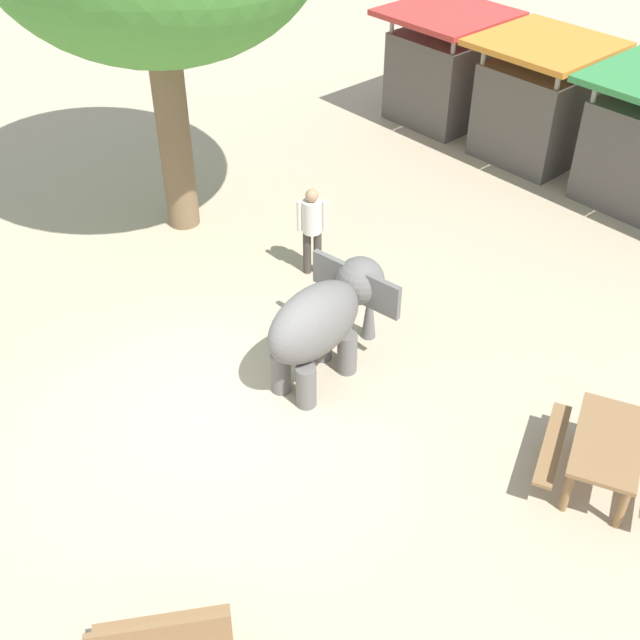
% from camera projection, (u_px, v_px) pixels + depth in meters
% --- Properties ---
extents(ground_plane, '(60.00, 60.00, 0.00)m').
position_uv_depth(ground_plane, '(220.00, 405.00, 11.21)').
color(ground_plane, '#BAA88C').
extents(elephant, '(1.54, 2.31, 1.59)m').
position_uv_depth(elephant, '(325.00, 317.00, 11.15)').
color(elephant, slate).
rests_on(elephant, ground_plane).
extents(person_handler, '(0.36, 0.41, 1.62)m').
position_uv_depth(person_handler, '(312.00, 225.00, 13.25)').
color(person_handler, '#3F3833').
rests_on(person_handler, ground_plane).
extents(wooden_bench, '(1.08, 1.40, 0.88)m').
position_uv_depth(wooden_bench, '(162.00, 638.00, 7.92)').
color(wooden_bench, olive).
rests_on(wooden_bench, ground_plane).
extents(picnic_table_near, '(1.98, 1.99, 0.78)m').
position_uv_depth(picnic_table_near, '(606.00, 450.00, 9.75)').
color(picnic_table_near, olive).
rests_on(picnic_table_near, ground_plane).
extents(market_stall_red, '(2.50, 2.50, 2.52)m').
position_uv_depth(market_stall_red, '(442.00, 73.00, 18.16)').
color(market_stall_red, '#59514C').
rests_on(market_stall_red, ground_plane).
extents(market_stall_orange, '(2.50, 2.50, 2.52)m').
position_uv_depth(market_stall_orange, '(536.00, 107.00, 16.63)').
color(market_stall_orange, '#59514C').
rests_on(market_stall_orange, ground_plane).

